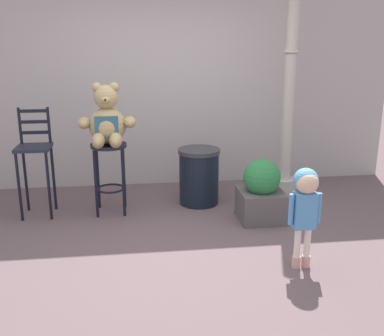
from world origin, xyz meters
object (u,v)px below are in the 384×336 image
at_px(bar_stool_with_teddy, 109,164).
at_px(lamppost, 289,97).
at_px(teddy_bear, 107,122).
at_px(trash_bin, 199,176).
at_px(planter_with_shrub, 261,192).
at_px(bar_chair_empty, 35,155).
at_px(child_walking, 305,197).

bearing_deg(bar_stool_with_teddy, lamppost, 11.28).
height_order(teddy_bear, lamppost, lamppost).
distance_m(trash_bin, planter_with_shrub, 0.85).
xyz_separation_m(lamppost, bar_chair_empty, (-3.01, -0.40, -0.55)).
height_order(lamppost, bar_chair_empty, lamppost).
xyz_separation_m(trash_bin, planter_with_shrub, (0.60, -0.60, -0.03)).
bearing_deg(bar_chair_empty, lamppost, 7.64).
xyz_separation_m(teddy_bear, lamppost, (2.20, 0.47, 0.18)).
xyz_separation_m(bar_stool_with_teddy, child_walking, (1.70, -1.53, 0.07)).
xyz_separation_m(child_walking, bar_chair_empty, (-2.51, 1.57, 0.04)).
bearing_deg(lamppost, bar_chair_empty, -172.36).
bearing_deg(child_walking, lamppost, 106.52).
height_order(child_walking, bar_chair_empty, bar_chair_empty).
distance_m(bar_stool_with_teddy, planter_with_shrub, 1.72).
relative_size(child_walking, bar_chair_empty, 0.74).
xyz_separation_m(teddy_bear, planter_with_shrub, (1.64, -0.41, -0.74)).
bearing_deg(bar_chair_empty, trash_bin, 3.81).
bearing_deg(child_walking, bar_stool_with_teddy, 168.63).
height_order(trash_bin, lamppost, lamppost).
relative_size(bar_stool_with_teddy, planter_with_shrub, 1.17).
relative_size(lamppost, planter_with_shrub, 4.48).
bearing_deg(lamppost, bar_stool_with_teddy, -168.72).
xyz_separation_m(bar_stool_with_teddy, planter_with_shrub, (1.64, -0.44, -0.26)).
bearing_deg(trash_bin, child_walking, -68.64).
xyz_separation_m(child_walking, trash_bin, (-0.66, 1.69, -0.31)).
bearing_deg(child_walking, planter_with_shrub, 123.83).
bearing_deg(planter_with_shrub, bar_stool_with_teddy, 164.96).
height_order(bar_stool_with_teddy, teddy_bear, teddy_bear).
bearing_deg(planter_with_shrub, lamppost, 57.63).
height_order(lamppost, planter_with_shrub, lamppost).
relative_size(bar_stool_with_teddy, teddy_bear, 1.20).
distance_m(teddy_bear, child_walking, 2.30).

